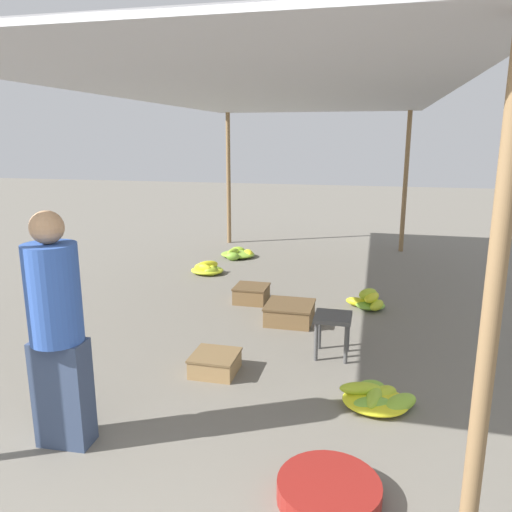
{
  "coord_description": "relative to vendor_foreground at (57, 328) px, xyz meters",
  "views": [
    {
      "loc": [
        1.13,
        -1.82,
        2.02
      ],
      "look_at": [
        0.0,
        2.88,
        0.86
      ],
      "focal_mm": 35.0,
      "sensor_mm": 36.0,
      "label": 1
    }
  ],
  "objects": [
    {
      "name": "vendor_foreground",
      "position": [
        0.0,
        0.0,
        0.0
      ],
      "size": [
        0.36,
        0.35,
        1.59
      ],
      "color": "#384766",
      "rests_on": "ground"
    },
    {
      "name": "crate_near",
      "position": [
        0.49,
        3.18,
        -0.72
      ],
      "size": [
        0.41,
        0.41,
        0.21
      ],
      "color": "brown",
      "rests_on": "ground"
    },
    {
      "name": "canopy_post_back_right",
      "position": [
        2.44,
        6.6,
        0.41
      ],
      "size": [
        0.08,
        0.08,
        2.47
      ],
      "primitive_type": "cylinder",
      "color": "olive",
      "rests_on": "ground"
    },
    {
      "name": "canopy_tarp",
      "position": [
        0.81,
        3.05,
        1.66
      ],
      "size": [
        3.65,
        7.49,
        0.04
      ],
      "primitive_type": "cube",
      "color": "#B2B2B7",
      "rests_on": "canopy_post_front_left"
    },
    {
      "name": "stool",
      "position": [
        1.62,
        1.81,
        -0.5
      ],
      "size": [
        0.34,
        0.34,
        0.41
      ],
      "color": "#4C4C4C",
      "rests_on": "ground"
    },
    {
      "name": "basin_black",
      "position": [
        1.78,
        -0.15,
        -0.76
      ],
      "size": [
        0.59,
        0.59,
        0.12
      ],
      "color": "maroon",
      "rests_on": "ground"
    },
    {
      "name": "banana_pile_left_1",
      "position": [
        -0.48,
        4.31,
        -0.75
      ],
      "size": [
        0.5,
        0.57,
        0.2
      ],
      "color": "yellow",
      "rests_on": "ground"
    },
    {
      "name": "crate_far",
      "position": [
        1.08,
        2.6,
        -0.72
      ],
      "size": [
        0.52,
        0.52,
        0.21
      ],
      "color": "brown",
      "rests_on": "ground"
    },
    {
      "name": "canopy_post_front_right",
      "position": [
        2.44,
        -0.5,
        0.41
      ],
      "size": [
        0.08,
        0.08,
        2.47
      ],
      "primitive_type": "cylinder",
      "color": "olive",
      "rests_on": "ground"
    },
    {
      "name": "canopy_post_back_left",
      "position": [
        -0.81,
        6.6,
        0.41
      ],
      "size": [
        0.08,
        0.08,
        2.47
      ],
      "primitive_type": "cylinder",
      "color": "olive",
      "rests_on": "ground"
    },
    {
      "name": "crate_mid",
      "position": [
        0.65,
        1.22,
        -0.74
      ],
      "size": [
        0.4,
        0.4,
        0.18
      ],
      "color": "#9E7A4C",
      "rests_on": "ground"
    },
    {
      "name": "banana_pile_right_1",
      "position": [
        2.04,
        0.97,
        -0.76
      ],
      "size": [
        0.64,
        0.48,
        0.17
      ],
      "color": "#8CBC33",
      "rests_on": "ground"
    },
    {
      "name": "banana_pile_left_0",
      "position": [
        -0.31,
        5.44,
        -0.76
      ],
      "size": [
        0.6,
        0.64,
        0.18
      ],
      "color": "yellow",
      "rests_on": "ground"
    },
    {
      "name": "banana_pile_right_0",
      "position": [
        1.93,
        3.25,
        -0.73
      ],
      "size": [
        0.5,
        0.39,
        0.25
      ],
      "color": "#AFCA2D",
      "rests_on": "ground"
    }
  ]
}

